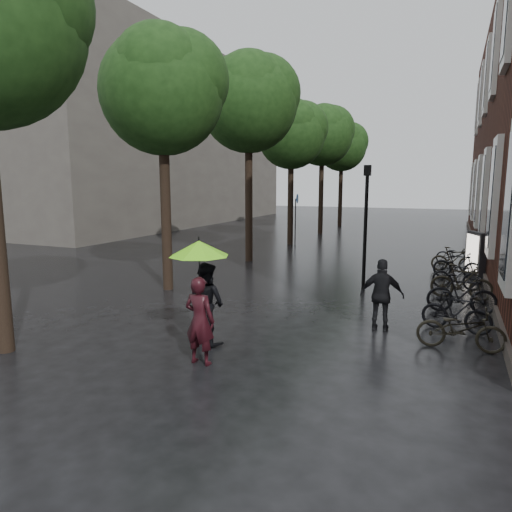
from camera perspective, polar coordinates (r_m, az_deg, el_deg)
The scene contains 11 objects.
ground at distance 7.57m, azimuth -15.09°, elevation -18.19°, with size 120.00×120.00×0.00m, color black.
bg_building at distance 42.50m, azimuth -15.45°, elevation 13.64°, with size 16.00×30.00×14.00m, color #47423D.
street_trees at distance 22.87m, azimuth 1.97°, elevation 16.44°, with size 4.33×34.03×8.91m.
person_burgundy at distance 8.80m, azimuth -7.05°, elevation -8.00°, with size 0.62×0.41×1.70m, color black.
person_black at distance 9.86m, azimuth -6.22°, elevation -5.88°, with size 0.86×0.67×1.77m, color black.
lime_umbrella at distance 9.06m, azimuth -7.15°, elevation 0.95°, with size 1.22×1.22×1.78m.
pedestrian_walking at distance 11.03m, azimuth 15.46°, elevation -4.74°, with size 1.00×0.42×1.70m, color black.
parked_bicycles at distance 15.43m, azimuth 23.93°, elevation -2.68°, with size 1.93×11.45×1.05m.
ad_lightbox at distance 18.22m, azimuth 25.75°, elevation 0.08°, with size 0.26×1.12×1.69m.
lamp_post at distance 14.70m, azimuth 13.57°, elevation 4.90°, with size 0.20×0.20×3.97m.
cycle_sign at distance 25.52m, azimuth 5.05°, elevation 5.59°, with size 0.15×0.51×2.83m.
Camera 1 is at (4.28, -5.21, 3.44)m, focal length 32.00 mm.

